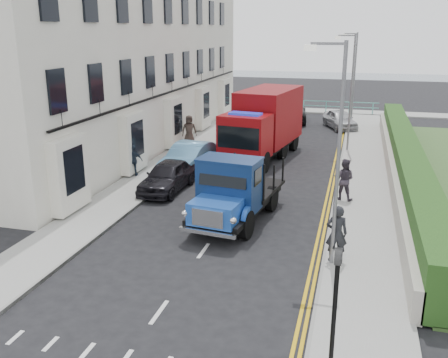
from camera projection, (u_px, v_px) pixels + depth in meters
ground at (219, 229)px, 18.95m from camera, size 120.00×120.00×0.00m
pavement_west at (174, 160)px, 28.54m from camera, size 2.40×38.00×0.12m
pavement_east at (364, 174)px, 25.93m from camera, size 2.60×38.00×0.12m
promenade at (304, 110)px, 45.72m from camera, size 30.00×2.50×0.12m
sea_plane at (327, 79)px, 74.38m from camera, size 120.00×120.00×0.00m
terrace_west at (129, 30)px, 31.24m from camera, size 6.31×30.20×14.25m
garden_east at (404, 160)px, 25.21m from camera, size 1.45×28.00×1.75m
seafront_railing at (303, 106)px, 44.83m from camera, size 13.00×0.08×1.11m
lamp_near at (335, 144)px, 14.90m from camera, size 1.23×0.18×7.00m
lamp_mid at (350, 86)px, 29.68m from camera, size 1.23×0.18×7.00m
lamp_far at (353, 72)px, 38.92m from camera, size 1.23×0.18×7.00m
traffic_signal at (336, 294)px, 10.27m from camera, size 0.16×0.20×3.10m
bedford_lorry at (231, 195)px, 18.95m from camera, size 2.89×5.88×2.68m
red_lorry at (264, 122)px, 28.78m from camera, size 3.66×7.79×3.93m
parked_car_front at (168, 176)px, 23.27m from camera, size 1.82×4.18×1.40m
parked_car_mid at (189, 158)px, 26.09m from camera, size 2.07×4.88×1.56m
parked_car_rear at (240, 128)px, 34.29m from camera, size 2.68×5.18×1.44m
seafront_car_left at (291, 113)px, 40.53m from camera, size 3.07×5.49×1.45m
seafront_car_right at (340, 119)px, 37.66m from camera, size 3.12×4.46×1.41m
pedestrian_east_near at (337, 234)px, 15.84m from camera, size 0.75×0.56×1.89m
pedestrian_east_far at (344, 179)px, 21.62m from camera, size 1.01×0.86×1.83m
pedestrian_west_near at (133, 160)px, 25.15m from camera, size 0.99×0.56×1.60m
pedestrian_west_far at (189, 130)px, 31.69m from camera, size 1.11×0.97×1.92m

